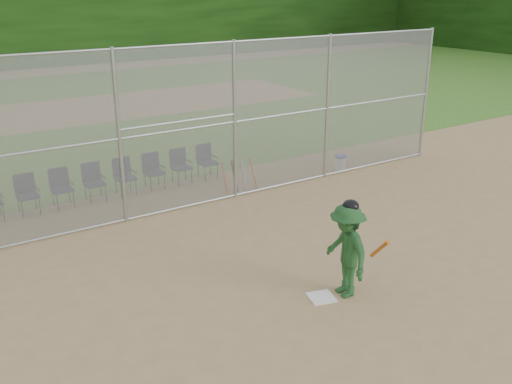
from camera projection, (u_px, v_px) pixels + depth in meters
ground at (330, 287)px, 10.48m from camera, size 100.00×100.00×0.00m
grass_strip at (59, 112)px, 24.60m from camera, size 100.00×100.00×0.00m
dirt_patch_far at (59, 112)px, 24.60m from camera, size 24.00×24.00×0.00m
backstop_fence at (199, 124)px, 13.69m from camera, size 16.09×0.09×4.00m
home_plate at (321, 297)px, 10.12m from camera, size 0.55×0.55×0.02m
batter_at_plate at (346, 250)px, 9.95m from camera, size 0.98×1.33×1.81m
water_cooler at (341, 163)px, 17.00m from camera, size 0.35×0.35×0.44m
spare_bats at (239, 175)px, 15.30m from camera, size 0.96×0.40×0.83m
chair_2 at (28, 195)px, 13.66m from camera, size 0.54×0.52×0.96m
chair_3 at (62, 189)px, 14.08m from camera, size 0.54×0.52×0.96m
chair_4 at (95, 183)px, 14.50m from camera, size 0.54×0.52×0.96m
chair_5 at (125, 177)px, 14.92m from camera, size 0.54×0.52×0.96m
chair_6 at (154, 172)px, 15.34m from camera, size 0.54×0.52×0.96m
chair_7 at (182, 167)px, 15.76m from camera, size 0.54×0.52×0.96m
chair_8 at (208, 162)px, 16.19m from camera, size 0.54×0.52×0.96m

